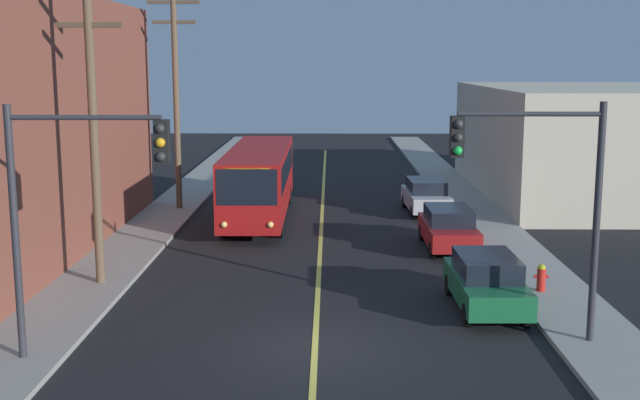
# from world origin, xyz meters

# --- Properties ---
(ground_plane) EXTENTS (120.00, 120.00, 0.00)m
(ground_plane) POSITION_xyz_m (0.00, 0.00, 0.00)
(ground_plane) COLOR black
(sidewalk_left) EXTENTS (2.50, 90.00, 0.15)m
(sidewalk_left) POSITION_xyz_m (-7.25, 10.00, 0.07)
(sidewalk_left) COLOR gray
(sidewalk_left) RESTS_ON ground
(sidewalk_right) EXTENTS (2.50, 90.00, 0.15)m
(sidewalk_right) POSITION_xyz_m (7.25, 10.00, 0.07)
(sidewalk_right) COLOR gray
(sidewalk_right) RESTS_ON ground
(lane_stripe_center) EXTENTS (0.16, 60.00, 0.01)m
(lane_stripe_center) POSITION_xyz_m (0.00, 15.00, 0.01)
(lane_stripe_center) COLOR #D8CC4C
(lane_stripe_center) RESTS_ON ground
(building_right_warehouse) EXTENTS (12.00, 18.06, 5.78)m
(building_right_warehouse) POSITION_xyz_m (14.50, 23.47, 2.89)
(building_right_warehouse) COLOR beige
(building_right_warehouse) RESTS_ON ground
(city_bus) EXTENTS (2.64, 12.17, 3.20)m
(city_bus) POSITION_xyz_m (-2.85, 16.90, 1.82)
(city_bus) COLOR maroon
(city_bus) RESTS_ON ground
(parked_car_green) EXTENTS (1.87, 4.43, 1.62)m
(parked_car_green) POSITION_xyz_m (4.88, 3.19, 0.84)
(parked_car_green) COLOR #196038
(parked_car_green) RESTS_ON ground
(parked_car_red) EXTENTS (1.86, 4.42, 1.62)m
(parked_car_red) POSITION_xyz_m (4.89, 10.74, 0.84)
(parked_car_red) COLOR maroon
(parked_car_red) RESTS_ON ground
(parked_car_silver) EXTENTS (1.97, 4.47, 1.62)m
(parked_car_silver) POSITION_xyz_m (4.90, 18.08, 0.84)
(parked_car_silver) COLOR #B7B7BC
(parked_car_silver) RESTS_ON ground
(utility_pole_near) EXTENTS (2.40, 0.28, 9.53)m
(utility_pole_near) POSITION_xyz_m (-6.95, 5.44, 5.41)
(utility_pole_near) COLOR brown
(utility_pole_near) RESTS_ON sidewalk_left
(utility_pole_mid) EXTENTS (2.40, 0.28, 10.22)m
(utility_pole_mid) POSITION_xyz_m (-6.85, 18.48, 5.76)
(utility_pole_mid) COLOR brown
(utility_pole_mid) RESTS_ON sidewalk_left
(traffic_signal_left_corner) EXTENTS (3.75, 0.48, 6.00)m
(traffic_signal_left_corner) POSITION_xyz_m (-5.41, -1.12, 4.30)
(traffic_signal_left_corner) COLOR #2D2D33
(traffic_signal_left_corner) RESTS_ON sidewalk_left
(traffic_signal_right_corner) EXTENTS (3.75, 0.48, 6.00)m
(traffic_signal_right_corner) POSITION_xyz_m (5.41, 0.21, 4.30)
(traffic_signal_right_corner) COLOR #2D2D33
(traffic_signal_right_corner) RESTS_ON sidewalk_right
(fire_hydrant) EXTENTS (0.44, 0.26, 0.84)m
(fire_hydrant) POSITION_xyz_m (6.85, 4.61, 0.58)
(fire_hydrant) COLOR red
(fire_hydrant) RESTS_ON sidewalk_right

